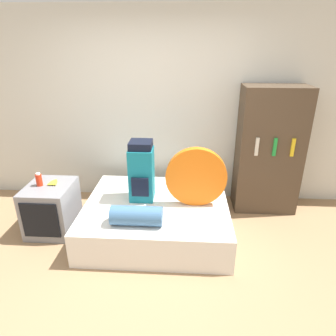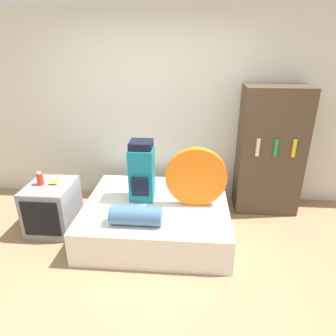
% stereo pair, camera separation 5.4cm
% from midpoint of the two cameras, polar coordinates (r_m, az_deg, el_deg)
% --- Properties ---
extents(ground_plane, '(16.00, 16.00, 0.00)m').
position_cam_midpoint_polar(ground_plane, '(3.12, -5.30, -20.81)').
color(ground_plane, '#997551').
extents(wall_back, '(8.00, 0.05, 2.60)m').
position_cam_midpoint_polar(wall_back, '(4.17, -2.18, 11.12)').
color(wall_back, silver).
rests_on(wall_back, ground_plane).
extents(bed, '(1.68, 1.45, 0.39)m').
position_cam_midpoint_polar(bed, '(3.68, -2.57, -9.25)').
color(bed, silver).
rests_on(bed, ground_plane).
extents(backpack, '(0.28, 0.31, 0.72)m').
position_cam_midpoint_polar(backpack, '(3.53, -5.50, -0.69)').
color(backpack, '#14707F').
rests_on(backpack, bed).
extents(tent_bag, '(0.70, 0.09, 0.70)m').
position_cam_midpoint_polar(tent_bag, '(3.40, 4.92, -1.73)').
color(tent_bag, orange).
rests_on(tent_bag, bed).
extents(sleeping_roll, '(0.53, 0.21, 0.21)m').
position_cam_midpoint_polar(sleeping_roll, '(3.15, -6.50, -9.02)').
color(sleeping_roll, '#3D668E').
rests_on(sleeping_roll, bed).
extents(television, '(0.53, 0.61, 0.59)m').
position_cam_midpoint_polar(television, '(3.92, -21.65, -7.08)').
color(television, gray).
rests_on(television, ground_plane).
extents(canister, '(0.07, 0.07, 0.16)m').
position_cam_midpoint_polar(canister, '(3.81, -23.74, -2.05)').
color(canister, red).
rests_on(canister, television).
extents(banana_bunch, '(0.12, 0.16, 0.03)m').
position_cam_midpoint_polar(banana_bunch, '(3.82, -21.29, -2.53)').
color(banana_bunch, yellow).
rests_on(banana_bunch, television).
extents(bookshelf, '(0.81, 0.46, 1.67)m').
position_cam_midpoint_polar(bookshelf, '(4.13, 18.29, 3.14)').
color(bookshelf, '#473828').
rests_on(bookshelf, ground_plane).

